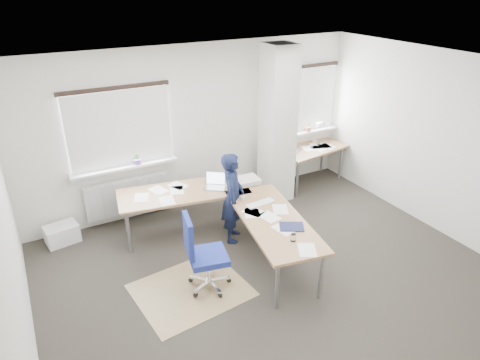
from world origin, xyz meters
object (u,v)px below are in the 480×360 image
task_chair (205,268)px  person (233,198)px  desk_main (229,205)px  desk_side (311,150)px

task_chair → person: size_ratio=0.76×
desk_main → person: person is taller
desk_side → task_chair: bearing=-156.9°
desk_side → desk_main: bearing=-162.1°
person → task_chair: bearing=166.8°
desk_side → person: 2.53m
desk_side → task_chair: desk_side is taller
desk_main → desk_side: size_ratio=2.00×
desk_main → person: (0.14, 0.14, 0.03)m
task_chair → person: 1.30m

